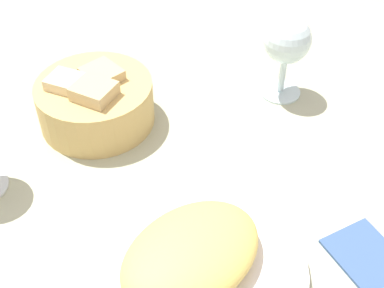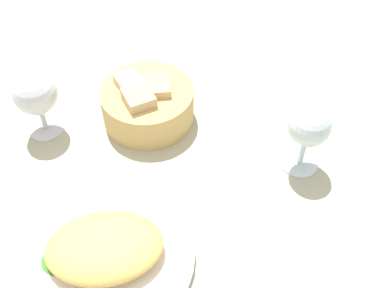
{
  "view_description": "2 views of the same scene",
  "coord_description": "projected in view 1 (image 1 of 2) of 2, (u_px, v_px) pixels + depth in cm",
  "views": [
    {
      "loc": [
        -38.41,
        -26.11,
        49.27
      ],
      "look_at": [
        4.01,
        -1.27,
        3.17
      ],
      "focal_mm": 47.93,
      "sensor_mm": 36.0,
      "label": 1
    },
    {
      "loc": [
        -13.25,
        -46.63,
        64.77
      ],
      "look_at": [
        7.59,
        2.2,
        4.42
      ],
      "focal_mm": 45.74,
      "sensor_mm": 36.0,
      "label": 2
    }
  ],
  "objects": [
    {
      "name": "ground_plane",
      "position": [
        169.0,
        181.0,
        0.68
      ],
      "size": [
        140.0,
        140.0,
        2.0
      ],
      "primitive_type": "cube",
      "color": "#ABAE8F"
    },
    {
      "name": "folded_napkin",
      "position": [
        375.0,
        263.0,
        0.57
      ],
      "size": [
        11.76,
        13.04,
        0.8
      ],
      "primitive_type": "cube",
      "rotation": [
        0.0,
        0.0,
        1.01
      ],
      "color": "#3B598D",
      "rests_on": "ground_plane"
    },
    {
      "name": "bread_basket",
      "position": [
        95.0,
        101.0,
        0.73
      ],
      "size": [
        16.57,
        16.57,
        8.55
      ],
      "color": "tan",
      "rests_on": "ground_plane"
    },
    {
      "name": "omelette",
      "position": [
        191.0,
        254.0,
        0.55
      ],
      "size": [
        19.52,
        16.32,
        4.03
      ],
      "primitive_type": "ellipsoid",
      "rotation": [
        0.0,
        0.0,
        -0.29
      ],
      "color": "#E3C05C",
      "rests_on": "plate"
    },
    {
      "name": "wine_glass_near",
      "position": [
        287.0,
        44.0,
        0.75
      ],
      "size": [
        7.02,
        7.02,
        13.04
      ],
      "color": "silver",
      "rests_on": "ground_plane"
    },
    {
      "name": "plate",
      "position": [
        191.0,
        268.0,
        0.56
      ],
      "size": [
        25.6,
        25.6,
        1.4
      ],
      "primitive_type": "cylinder",
      "color": "white",
      "rests_on": "ground_plane"
    }
  ]
}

